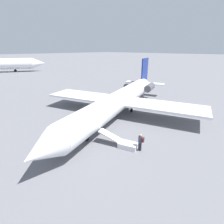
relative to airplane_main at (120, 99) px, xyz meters
The scene contains 4 objects.
ground_plane 2.41m from the airplane_main, 17.54° to the left, with size 600.00×600.00×0.00m, color slate.
airplane_main is the anchor object (origin of this frame).
boarding_stairs 9.37m from the airplane_main, 42.86° to the left, with size 2.19×4.13×1.78m.
passenger 10.07m from the airplane_main, 51.34° to the left, with size 0.42×0.57×1.74m.
Camera 1 is at (17.58, 15.33, 9.16)m, focal length 28.00 mm.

